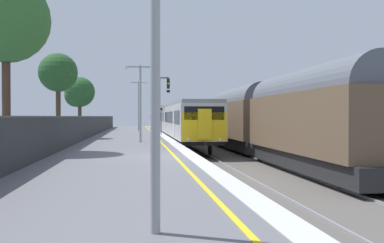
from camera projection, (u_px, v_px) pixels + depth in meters
name	position (u px, v px, depth m)	size (l,w,h in m)	color
ground	(245.00, 170.00, 18.32)	(17.40, 110.00, 1.21)	slate
commuter_train_at_platform	(168.00, 119.00, 55.11)	(2.83, 59.78, 3.81)	#B7B7BC
freight_train_adjacent_track	(267.00, 116.00, 26.83)	(2.60, 26.65, 4.80)	#232326
signal_gantry	(162.00, 98.00, 42.26)	(1.10, 0.24, 5.42)	#47474C
speed_limit_sign	(161.00, 116.00, 37.77)	(0.59, 0.08, 2.56)	#59595B
platform_lamp_mid	(140.00, 96.00, 27.30)	(2.00, 0.20, 4.83)	#93999E
platform_lamp_far	(139.00, 102.00, 48.54)	(2.00, 0.20, 5.50)	#93999E
platform_back_fence	(46.00, 136.00, 17.28)	(0.07, 99.00, 1.65)	#282B2D
background_tree_left	(57.00, 74.00, 32.40)	(2.88, 2.88, 6.32)	#473323
background_tree_centre	(79.00, 93.00, 52.38)	(3.62, 3.62, 6.37)	#473323
background_tree_right	(5.00, 22.00, 19.73)	(3.95, 3.95, 8.01)	#473323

